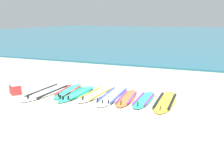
{
  "coord_description": "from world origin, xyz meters",
  "views": [
    {
      "loc": [
        3.68,
        -7.19,
        2.52
      ],
      "look_at": [
        0.26,
        1.19,
        0.25
      ],
      "focal_mm": 42.63,
      "sensor_mm": 36.0,
      "label": 1
    }
  ],
  "objects_px": {
    "surfboard_2": "(77,94)",
    "cooler_box": "(15,88)",
    "surfboard_4": "(113,96)",
    "surfboard_5": "(127,98)",
    "surfboard_0": "(48,91)",
    "surfboard_3": "(96,94)",
    "surfboard_6": "(144,100)",
    "surfboard_1": "(68,91)",
    "surfboard_7": "(165,101)"
  },
  "relations": [
    {
      "from": "surfboard_2",
      "to": "cooler_box",
      "type": "xyz_separation_m",
      "value": [
        -1.99,
        -0.71,
        0.16
      ]
    },
    {
      "from": "surfboard_4",
      "to": "surfboard_5",
      "type": "bearing_deg",
      "value": -7.69
    },
    {
      "from": "surfboard_0",
      "to": "surfboard_4",
      "type": "xyz_separation_m",
      "value": [
        2.26,
        0.39,
        0.0
      ]
    },
    {
      "from": "surfboard_0",
      "to": "surfboard_3",
      "type": "bearing_deg",
      "value": 11.73
    },
    {
      "from": "surfboard_6",
      "to": "surfboard_5",
      "type": "bearing_deg",
      "value": -176.96
    },
    {
      "from": "surfboard_6",
      "to": "surfboard_4",
      "type": "bearing_deg",
      "value": 177.85
    },
    {
      "from": "surfboard_1",
      "to": "surfboard_2",
      "type": "bearing_deg",
      "value": -20.8
    },
    {
      "from": "surfboard_4",
      "to": "cooler_box",
      "type": "relative_size",
      "value": 4.52
    },
    {
      "from": "surfboard_4",
      "to": "surfboard_3",
      "type": "bearing_deg",
      "value": -176.34
    },
    {
      "from": "surfboard_6",
      "to": "surfboard_0",
      "type": "bearing_deg",
      "value": -174.06
    },
    {
      "from": "surfboard_3",
      "to": "cooler_box",
      "type": "bearing_deg",
      "value": -160.71
    },
    {
      "from": "surfboard_3",
      "to": "surfboard_4",
      "type": "height_order",
      "value": "same"
    },
    {
      "from": "surfboard_3",
      "to": "surfboard_4",
      "type": "xyz_separation_m",
      "value": [
        0.58,
        0.04,
        0.0
      ]
    },
    {
      "from": "surfboard_2",
      "to": "surfboard_4",
      "type": "distance_m",
      "value": 1.21
    },
    {
      "from": "surfboard_1",
      "to": "surfboard_4",
      "type": "distance_m",
      "value": 1.64
    },
    {
      "from": "surfboard_5",
      "to": "surfboard_7",
      "type": "bearing_deg",
      "value": 4.9
    },
    {
      "from": "surfboard_7",
      "to": "surfboard_2",
      "type": "bearing_deg",
      "value": -174.63
    },
    {
      "from": "surfboard_4",
      "to": "surfboard_5",
      "type": "distance_m",
      "value": 0.52
    },
    {
      "from": "surfboard_7",
      "to": "cooler_box",
      "type": "height_order",
      "value": "cooler_box"
    },
    {
      "from": "surfboard_5",
      "to": "surfboard_6",
      "type": "xyz_separation_m",
      "value": [
        0.56,
        0.03,
        0.0
      ]
    },
    {
      "from": "surfboard_0",
      "to": "surfboard_1",
      "type": "distance_m",
      "value": 0.7
    },
    {
      "from": "cooler_box",
      "to": "surfboard_7",
      "type": "bearing_deg",
      "value": 11.32
    },
    {
      "from": "surfboard_0",
      "to": "cooler_box",
      "type": "xyz_separation_m",
      "value": [
        -0.91,
        -0.56,
        0.16
      ]
    },
    {
      "from": "surfboard_0",
      "to": "surfboard_7",
      "type": "height_order",
      "value": "same"
    },
    {
      "from": "surfboard_5",
      "to": "surfboard_7",
      "type": "xyz_separation_m",
      "value": [
        1.21,
        0.1,
        -0.0
      ]
    },
    {
      "from": "surfboard_3",
      "to": "surfboard_2",
      "type": "bearing_deg",
      "value": -161.59
    },
    {
      "from": "surfboard_0",
      "to": "surfboard_3",
      "type": "relative_size",
      "value": 1.18
    },
    {
      "from": "surfboard_3",
      "to": "surfboard_6",
      "type": "relative_size",
      "value": 1.14
    },
    {
      "from": "surfboard_3",
      "to": "surfboard_7",
      "type": "xyz_separation_m",
      "value": [
        2.3,
        0.07,
        -0.0
      ]
    },
    {
      "from": "surfboard_0",
      "to": "surfboard_4",
      "type": "bearing_deg",
      "value": 9.7
    },
    {
      "from": "surfboard_5",
      "to": "surfboard_1",
      "type": "bearing_deg",
      "value": 179.95
    },
    {
      "from": "surfboard_4",
      "to": "surfboard_7",
      "type": "relative_size",
      "value": 1.08
    },
    {
      "from": "surfboard_3",
      "to": "cooler_box",
      "type": "xyz_separation_m",
      "value": [
        -2.6,
        -0.91,
        0.16
      ]
    },
    {
      "from": "surfboard_0",
      "to": "surfboard_1",
      "type": "relative_size",
      "value": 1.24
    },
    {
      "from": "surfboard_1",
      "to": "surfboard_5",
      "type": "height_order",
      "value": "same"
    },
    {
      "from": "surfboard_7",
      "to": "surfboard_4",
      "type": "bearing_deg",
      "value": -178.87
    },
    {
      "from": "surfboard_0",
      "to": "surfboard_2",
      "type": "distance_m",
      "value": 1.09
    },
    {
      "from": "surfboard_2",
      "to": "cooler_box",
      "type": "relative_size",
      "value": 3.89
    },
    {
      "from": "surfboard_6",
      "to": "surfboard_2",
      "type": "bearing_deg",
      "value": -174.95
    },
    {
      "from": "surfboard_2",
      "to": "surfboard_7",
      "type": "distance_m",
      "value": 2.92
    },
    {
      "from": "surfboard_5",
      "to": "surfboard_6",
      "type": "bearing_deg",
      "value": 3.04
    },
    {
      "from": "surfboard_7",
      "to": "cooler_box",
      "type": "xyz_separation_m",
      "value": [
        -4.9,
        -0.98,
        0.16
      ]
    },
    {
      "from": "surfboard_4",
      "to": "surfboard_5",
      "type": "relative_size",
      "value": 1.27
    },
    {
      "from": "surfboard_2",
      "to": "surfboard_6",
      "type": "relative_size",
      "value": 1.13
    },
    {
      "from": "surfboard_5",
      "to": "cooler_box",
      "type": "distance_m",
      "value": 3.8
    },
    {
      "from": "surfboard_6",
      "to": "cooler_box",
      "type": "height_order",
      "value": "cooler_box"
    },
    {
      "from": "surfboard_1",
      "to": "cooler_box",
      "type": "distance_m",
      "value": 1.78
    },
    {
      "from": "surfboard_5",
      "to": "surfboard_4",
      "type": "bearing_deg",
      "value": 172.31
    },
    {
      "from": "surfboard_6",
      "to": "surfboard_3",
      "type": "bearing_deg",
      "value": 179.89
    },
    {
      "from": "surfboard_7",
      "to": "cooler_box",
      "type": "bearing_deg",
      "value": -168.68
    }
  ]
}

